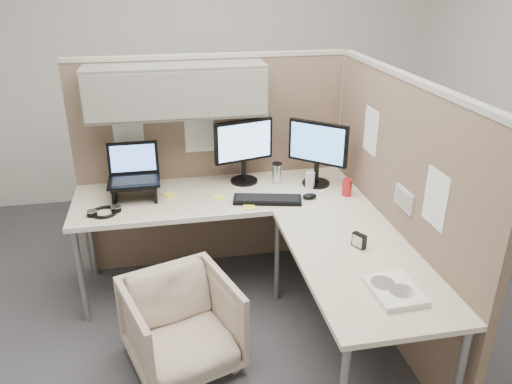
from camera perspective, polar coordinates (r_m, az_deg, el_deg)
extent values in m
plane|color=#3A393E|center=(3.43, -0.87, -14.91)|extent=(4.50, 4.50, 0.00)
cube|color=#806754|center=(3.80, -4.84, 3.01)|extent=(2.00, 0.05, 1.60)
cube|color=#A8A399|center=(3.59, -5.31, 15.24)|extent=(2.00, 0.06, 0.03)
cube|color=slate|center=(3.46, -9.11, 11.43)|extent=(1.20, 0.34, 0.34)
cube|color=gray|center=(3.29, -8.97, 10.78)|extent=(1.18, 0.01, 0.30)
plane|color=white|center=(3.65, -14.45, 7.26)|extent=(0.26, 0.00, 0.26)
plane|color=white|center=(3.67, -6.51, 6.82)|extent=(0.26, 0.00, 0.26)
cube|color=#806754|center=(3.18, 15.57, -2.23)|extent=(0.05, 2.00, 1.60)
cube|color=#A8A399|center=(2.92, 17.36, 12.25)|extent=(0.06, 2.00, 0.03)
cube|color=#A8A399|center=(4.02, 9.50, 3.96)|extent=(0.06, 0.06, 1.60)
cube|color=silver|center=(2.98, 16.65, -0.77)|extent=(0.02, 0.20, 0.12)
cube|color=gray|center=(2.97, 16.41, -0.79)|extent=(0.00, 0.16, 0.09)
plane|color=white|center=(3.36, 12.99, 6.84)|extent=(0.00, 0.26, 0.26)
plane|color=white|center=(2.69, 19.83, -0.69)|extent=(0.00, 0.26, 0.26)
cube|color=beige|center=(3.50, -4.12, -0.38)|extent=(2.00, 0.68, 0.03)
cube|color=beige|center=(2.80, 11.71, -7.60)|extent=(0.68, 1.30, 0.03)
cube|color=white|center=(3.20, -3.35, -2.85)|extent=(2.00, 0.02, 0.03)
cylinder|color=gray|center=(3.45, -19.34, -9.10)|extent=(0.04, 0.04, 0.70)
cylinder|color=gray|center=(3.95, -18.35, -4.55)|extent=(0.04, 0.04, 0.70)
cylinder|color=gray|center=(3.47, 2.45, -7.35)|extent=(0.04, 0.04, 0.70)
imported|color=beige|center=(3.00, -8.50, -14.44)|extent=(0.73, 0.71, 0.61)
cylinder|color=black|center=(3.68, -1.38, 1.31)|extent=(0.20, 0.20, 0.02)
cylinder|color=black|center=(3.64, -1.39, 2.51)|extent=(0.04, 0.04, 0.15)
cube|color=black|center=(3.57, -1.42, 5.87)|extent=(0.43, 0.15, 0.30)
cube|color=#8BB7F0|center=(3.55, -1.29, 5.78)|extent=(0.39, 0.11, 0.26)
cylinder|color=black|center=(3.66, 6.85, 1.03)|extent=(0.20, 0.20, 0.02)
cylinder|color=black|center=(3.63, 6.91, 2.23)|extent=(0.04, 0.04, 0.15)
cube|color=black|center=(3.55, 7.09, 5.60)|extent=(0.35, 0.32, 0.30)
cube|color=#559DE8|center=(3.53, 6.96, 5.52)|extent=(0.30, 0.27, 0.26)
cube|color=black|center=(3.46, -13.74, 0.95)|extent=(0.30, 0.24, 0.02)
cube|color=black|center=(3.49, -15.87, -0.02)|extent=(0.02, 0.22, 0.12)
cube|color=black|center=(3.47, -11.42, 0.33)|extent=(0.02, 0.22, 0.12)
cube|color=black|center=(3.45, -13.76, 1.20)|extent=(0.34, 0.24, 0.02)
cube|color=black|center=(3.54, -13.88, 3.84)|extent=(0.34, 0.06, 0.22)
cube|color=#598CF2|center=(3.54, -13.88, 3.77)|extent=(0.30, 0.04, 0.18)
cube|color=black|center=(3.36, 1.31, -0.88)|extent=(0.48, 0.25, 0.02)
ellipsoid|color=black|center=(3.42, 6.14, -0.47)|extent=(0.10, 0.07, 0.04)
cylinder|color=silver|center=(3.63, 2.41, 2.12)|extent=(0.07, 0.07, 0.15)
cylinder|color=black|center=(3.61, 2.43, 3.26)|extent=(0.07, 0.07, 0.01)
cylinder|color=#B21E1E|center=(3.49, 10.36, 0.53)|extent=(0.07, 0.07, 0.12)
cylinder|color=silver|center=(3.57, 6.19, 1.36)|extent=(0.07, 0.07, 0.12)
cube|color=#F2FD42|center=(3.27, -0.75, -1.75)|extent=(0.08, 0.08, 0.01)
cube|color=#F2FD42|center=(3.43, -4.18, -0.60)|extent=(0.09, 0.09, 0.01)
cube|color=#F2FD42|center=(3.51, -9.88, -0.31)|extent=(0.10, 0.10, 0.01)
torus|color=black|center=(3.34, -16.95, -2.20)|extent=(0.21, 0.21, 0.02)
cylinder|color=black|center=(3.33, -18.24, -2.34)|extent=(0.06, 0.06, 0.03)
cylinder|color=black|center=(3.34, -15.70, -1.88)|extent=(0.06, 0.06, 0.03)
cube|color=white|center=(2.54, 15.54, -10.79)|extent=(0.23, 0.29, 0.03)
cylinder|color=silver|center=(2.52, 16.29, -10.79)|extent=(0.12, 0.12, 0.00)
cylinder|color=silver|center=(2.55, 14.28, -9.98)|extent=(0.12, 0.12, 0.00)
cube|color=black|center=(2.87, 11.71, -5.45)|extent=(0.07, 0.09, 0.08)
cube|color=white|center=(2.86, 11.48, -5.57)|extent=(0.03, 0.06, 0.06)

